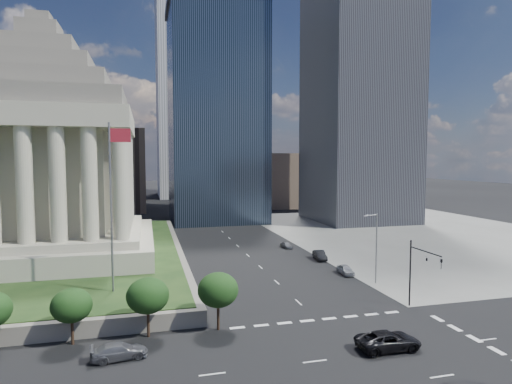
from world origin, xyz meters
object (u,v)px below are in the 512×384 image
object	(u,v)px
street_lamp_north	(375,244)
pickup_truck	(388,341)
parked_sedan_far	(286,245)
suv_grey	(119,351)
war_memorial	(44,136)
flagpole	(112,198)
parked_sedan_near	(346,270)
parked_sedan_mid	(320,255)
traffic_signal_ne	(420,266)

from	to	relation	value
street_lamp_north	pickup_truck	distance (m)	22.38
parked_sedan_far	street_lamp_north	bearing A→B (deg)	-87.19
street_lamp_north	suv_grey	bearing A→B (deg)	-155.76
parked_sedan_far	war_memorial	bearing A→B (deg)	178.41
parked_sedan_far	flagpole	bearing A→B (deg)	-144.55
parked_sedan_near	parked_sedan_mid	size ratio (longest dim) A/B	0.88
street_lamp_north	parked_sedan_far	world-z (taller)	street_lamp_north
flagpole	street_lamp_north	distance (m)	35.95
war_memorial	street_lamp_north	bearing A→B (deg)	-25.92
war_memorial	parked_sedan_far	size ratio (longest dim) A/B	10.92
pickup_truck	parked_sedan_far	bearing A→B (deg)	-5.85
war_memorial	flagpole	world-z (taller)	war_memorial
street_lamp_north	parked_sedan_near	xyz separation A→B (m)	(-1.83, 5.44, -4.95)
traffic_signal_ne	street_lamp_north	xyz separation A→B (m)	(0.83, 11.30, 0.41)
street_lamp_north	parked_sedan_far	xyz separation A→B (m)	(-4.33, 26.63, -5.05)
suv_grey	parked_sedan_far	world-z (taller)	suv_grey
suv_grey	parked_sedan_near	distance (m)	38.12
traffic_signal_ne	parked_sedan_near	bearing A→B (deg)	93.42
traffic_signal_ne	pickup_truck	size ratio (longest dim) A/B	1.32
pickup_truck	parked_sedan_far	world-z (taller)	pickup_truck
suv_grey	parked_sedan_near	bearing A→B (deg)	-64.54
suv_grey	parked_sedan_mid	world-z (taller)	parked_sedan_mid
traffic_signal_ne	suv_grey	size ratio (longest dim) A/B	1.64
pickup_truck	parked_sedan_far	distance (m)	46.47
parked_sedan_near	parked_sedan_far	xyz separation A→B (m)	(-2.50, 21.19, -0.11)
flagpole	parked_sedan_mid	xyz separation A→B (m)	(33.33, 16.51, -12.33)
suv_grey	parked_sedan_far	bearing A→B (deg)	-42.59
flagpole	traffic_signal_ne	distance (m)	36.69
flagpole	parked_sedan_far	world-z (taller)	flagpole
traffic_signal_ne	suv_grey	world-z (taller)	traffic_signal_ne
parked_sedan_near	parked_sedan_mid	xyz separation A→B (m)	(0.00, 10.06, 0.07)
pickup_truck	parked_sedan_mid	world-z (taller)	pickup_truck
war_memorial	parked_sedan_mid	bearing A→B (deg)	-9.35
traffic_signal_ne	parked_sedan_mid	size ratio (longest dim) A/B	1.68
parked_sedan_mid	suv_grey	bearing A→B (deg)	-127.36
war_memorial	parked_sedan_far	world-z (taller)	war_memorial
pickup_truck	suv_grey	world-z (taller)	pickup_truck
flagpole	suv_grey	size ratio (longest dim) A/B	4.11
street_lamp_north	parked_sedan_mid	xyz separation A→B (m)	(-1.83, 15.51, -4.88)
pickup_truck	street_lamp_north	bearing A→B (deg)	-25.82
pickup_truck	parked_sedan_near	distance (m)	26.21
flagpole	traffic_signal_ne	world-z (taller)	flagpole
parked_sedan_near	parked_sedan_mid	bearing A→B (deg)	94.30
war_memorial	parked_sedan_near	xyz separation A→B (m)	(45.50, -17.56, -20.69)
parked_sedan_near	parked_sedan_mid	world-z (taller)	parked_sedan_mid
street_lamp_north	parked_sedan_far	bearing A→B (deg)	99.23
street_lamp_north	suv_grey	distance (m)	37.45
suv_grey	flagpole	bearing A→B (deg)	-2.14
pickup_truck	parked_sedan_far	size ratio (longest dim) A/B	1.70
street_lamp_north	suv_grey	world-z (taller)	street_lamp_north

